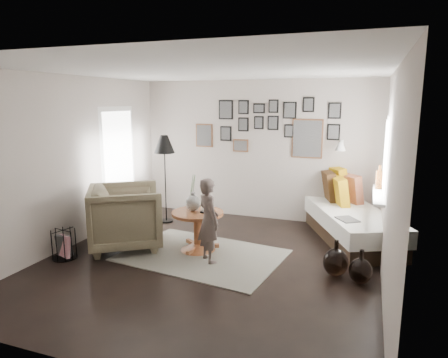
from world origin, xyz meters
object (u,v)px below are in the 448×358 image
(pedestal_table, at_px, (198,233))
(child, at_px, (209,221))
(floor_lamp, at_px, (164,148))
(vase, at_px, (193,200))
(armchair, at_px, (126,217))
(demijohn_large, at_px, (336,262))
(daybed, at_px, (352,219))
(magazine_basket, at_px, (64,244))
(demijohn_small, at_px, (360,271))

(pedestal_table, distance_m, child, 0.55)
(pedestal_table, xyz_separation_m, floor_lamp, (-1.15, 1.14, 1.11))
(vase, relative_size, floor_lamp, 0.34)
(armchair, distance_m, demijohn_large, 3.12)
(daybed, xyz_separation_m, armchair, (-3.23, -1.59, 0.15))
(floor_lamp, distance_m, child, 2.22)
(floor_lamp, relative_size, demijohn_large, 3.35)
(magazine_basket, relative_size, demijohn_small, 0.95)
(armchair, height_order, floor_lamp, floor_lamp)
(magazine_basket, bearing_deg, armchair, 49.72)
(daybed, bearing_deg, demijohn_large, -119.28)
(armchair, height_order, magazine_basket, armchair)
(pedestal_table, xyz_separation_m, vase, (-0.08, 0.02, 0.49))
(vase, relative_size, magazine_basket, 1.32)
(vase, xyz_separation_m, child, (0.39, -0.35, -0.18))
(pedestal_table, distance_m, daybed, 2.54)
(vase, relative_size, armchair, 0.52)
(armchair, bearing_deg, vase, -110.06)
(magazine_basket, bearing_deg, pedestal_table, 29.00)
(demijohn_small, bearing_deg, child, 179.98)
(daybed, relative_size, demijohn_large, 4.91)
(daybed, distance_m, armchair, 3.61)
(demijohn_large, bearing_deg, pedestal_table, 174.05)
(magazine_basket, bearing_deg, demijohn_small, 8.50)
(pedestal_table, xyz_separation_m, armchair, (-1.09, -0.24, 0.20))
(pedestal_table, bearing_deg, magazine_basket, -151.00)
(demijohn_small, xyz_separation_m, child, (-2.01, 0.00, 0.43))
(daybed, relative_size, child, 1.98)
(armchair, xyz_separation_m, magazine_basket, (-0.59, -0.69, -0.28))
(pedestal_table, bearing_deg, armchair, -167.78)
(vase, distance_m, magazine_basket, 1.94)
(daybed, height_order, floor_lamp, floor_lamp)
(armchair, bearing_deg, magazine_basket, 105.43)
(child, bearing_deg, vase, 1.46)
(pedestal_table, distance_m, vase, 0.50)
(pedestal_table, height_order, demijohn_large, pedestal_table)
(pedestal_table, distance_m, demijohn_large, 2.03)
(daybed, relative_size, magazine_basket, 5.67)
(vase, distance_m, child, 0.55)
(pedestal_table, height_order, magazine_basket, pedestal_table)
(armchair, xyz_separation_m, floor_lamp, (-0.06, 1.38, 0.91))
(floor_lamp, relative_size, demijohn_small, 3.69)
(demijohn_small, relative_size, child, 0.37)
(pedestal_table, height_order, floor_lamp, floor_lamp)
(vase, height_order, floor_lamp, floor_lamp)
(magazine_basket, bearing_deg, demijohn_large, 11.00)
(pedestal_table, height_order, armchair, armchair)
(vase, height_order, demijohn_small, vase)
(child, bearing_deg, floor_lamp, -2.10)
(pedestal_table, xyz_separation_m, daybed, (2.14, 1.36, 0.05))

